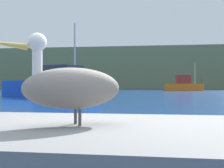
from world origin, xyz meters
name	(u,v)px	position (x,y,z in m)	size (l,w,h in m)	color
hillside_backdrop	(153,69)	(0.00, 64.24, 4.32)	(140.00, 15.74, 8.64)	#6B7A51
pier_dock	(73,159)	(-0.04, -0.59, 0.31)	(3.68, 2.20, 0.63)	slate
pelican	(71,86)	(-0.06, -0.60, 0.99)	(1.20, 0.87, 0.84)	gray
fishing_boat_orange	(184,85)	(4.64, 41.38, 0.81)	(5.68, 2.31, 4.07)	orange
fishing_boat_blue	(52,85)	(-7.53, 19.46, 0.93)	(8.41, 5.09, 5.66)	blue
fishing_boat_white	(45,85)	(-15.57, 38.57, 0.86)	(5.10, 2.72, 3.81)	white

